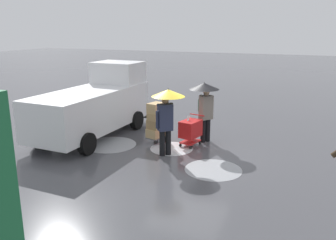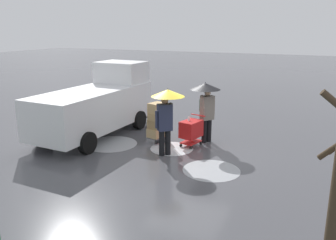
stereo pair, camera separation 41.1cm
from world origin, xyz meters
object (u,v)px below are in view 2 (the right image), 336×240
object	(u,v)px
hand_dolly_boxes	(157,122)
pedestrian_pink_side	(166,106)
shopping_cart_vendor	(191,130)
pedestrian_black_side	(206,99)
cargo_van_parked_right	(98,104)

from	to	relation	value
hand_dolly_boxes	pedestrian_pink_side	bearing A→B (deg)	130.71
shopping_cart_vendor	pedestrian_black_side	world-z (taller)	pedestrian_black_side
pedestrian_pink_side	pedestrian_black_side	distance (m)	1.88
pedestrian_pink_side	pedestrian_black_side	world-z (taller)	same
hand_dolly_boxes	pedestrian_black_side	xyz separation A→B (m)	(-1.51, -0.80, 0.80)
shopping_cart_vendor	pedestrian_pink_side	bearing A→B (deg)	71.56
pedestrian_pink_side	pedestrian_black_side	xyz separation A→B (m)	(-0.69, -1.75, -0.01)
cargo_van_parked_right	pedestrian_black_side	size ratio (longest dim) A/B	2.51
cargo_van_parked_right	hand_dolly_boxes	xyz separation A→B (m)	(-2.46, 0.01, -0.41)
hand_dolly_boxes	pedestrian_pink_side	xyz separation A→B (m)	(-0.82, 0.95, 0.81)
hand_dolly_boxes	pedestrian_black_side	bearing A→B (deg)	-151.96
shopping_cart_vendor	pedestrian_black_side	distance (m)	1.20
pedestrian_pink_side	cargo_van_parked_right	bearing A→B (deg)	-16.22
hand_dolly_boxes	shopping_cart_vendor	bearing A→B (deg)	-170.16
cargo_van_parked_right	shopping_cart_vendor	bearing A→B (deg)	-176.83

